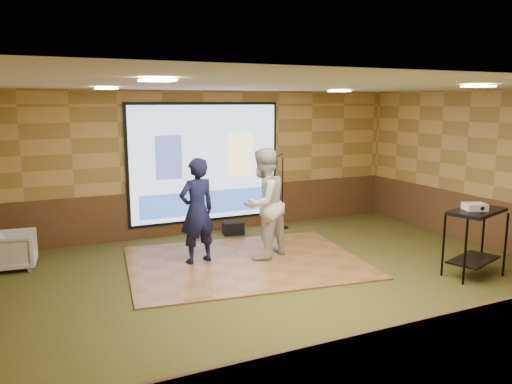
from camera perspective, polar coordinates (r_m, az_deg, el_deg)
name	(u,v)px	position (r m, az deg, el deg)	size (l,w,h in m)	color
ground	(281,283)	(7.84, 2.87, -10.37)	(9.00, 9.00, 0.00)	#2F3919
room_shell	(282,148)	(7.37, 3.01, 5.05)	(9.04, 7.04, 3.02)	tan
wainscot_back	(206,210)	(10.79, -5.76, -2.04)	(9.00, 0.04, 0.95)	#50301A
wainscot_front	(460,358)	(5.11, 22.32, -17.13)	(9.00, 0.04, 0.95)	#50301A
wainscot_right	(490,224)	(10.49, 25.13, -3.33)	(0.04, 7.00, 0.95)	#50301A
projector_screen	(206,164)	(10.58, -5.78, 3.21)	(3.32, 0.06, 2.52)	black
downlight_nw	(106,89)	(8.38, -16.75, 11.26)	(0.32, 0.32, 0.02)	beige
downlight_ne	(339,91)	(10.03, 9.49, 11.31)	(0.32, 0.32, 0.02)	beige
downlight_sw	(157,80)	(5.14, -11.21, 12.41)	(0.32, 0.32, 0.02)	beige
downlight_se	(478,86)	(7.53, 24.05, 10.98)	(0.32, 0.32, 0.02)	beige
dance_floor	(246,262)	(8.77, -1.21, -8.00)	(3.97, 3.03, 0.03)	#966537
player_left	(197,211)	(8.55, -6.75, -2.14)	(0.66, 0.43, 1.81)	#13173C
player_right	(263,204)	(8.74, 0.86, -1.34)	(0.95, 0.74, 1.95)	silver
av_table	(476,228)	(8.65, 23.82, -3.81)	(1.04, 0.55, 1.09)	black
projector	(475,207)	(8.52, 23.72, -1.55)	(0.32, 0.27, 0.11)	silver
mic_stand	(280,206)	(11.00, 2.77, -1.66)	(0.67, 0.27, 1.70)	black
banquet_chair	(14,250)	(9.31, -25.92, -6.02)	(0.68, 0.70, 0.63)	gray
duffel_bag	(233,228)	(10.57, -2.61, -4.16)	(0.43, 0.29, 0.27)	black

